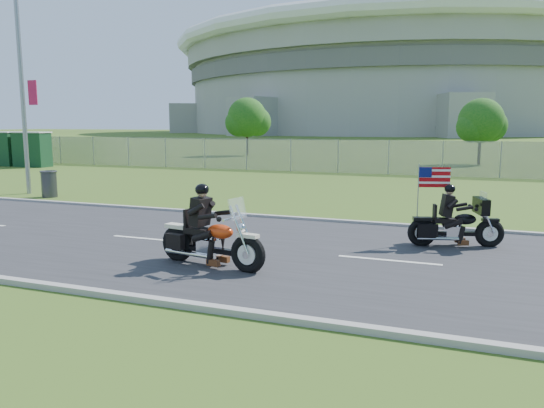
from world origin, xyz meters
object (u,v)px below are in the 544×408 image
at_px(porta_toilet_a, 40,150).
at_px(trash_can, 49,184).
at_px(streetlight, 24,58).
at_px(porta_toilet_b, 24,150).
at_px(motorcycle_lead, 210,241).
at_px(motorcycle_follow, 456,226).
at_px(porta_toilet_c, 9,149).

height_order(porta_toilet_a, trash_can, porta_toilet_a).
xyz_separation_m(streetlight, porta_toilet_b, (-11.42, 10.78, -4.49)).
bearing_deg(motorcycle_lead, porta_toilet_b, 152.10).
bearing_deg(porta_toilet_b, motorcycle_lead, -37.96).
height_order(streetlight, motorcycle_follow, streetlight).
bearing_deg(porta_toilet_a, motorcycle_lead, -39.64).
xyz_separation_m(porta_toilet_a, porta_toilet_b, (-1.40, 0.00, 0.00)).
relative_size(streetlight, porta_toilet_b, 4.35).
bearing_deg(motorcycle_follow, porta_toilet_a, 134.60).
relative_size(porta_toilet_c, motorcycle_follow, 1.03).
relative_size(motorcycle_lead, motorcycle_follow, 1.16).
height_order(motorcycle_lead, motorcycle_follow, motorcycle_follow).
bearing_deg(porta_toilet_a, porta_toilet_b, 180.00).
xyz_separation_m(streetlight, trash_can, (1.62, -0.78, -5.12)).
relative_size(motorcycle_follow, trash_can, 2.16).
height_order(porta_toilet_a, porta_toilet_b, same).
bearing_deg(motorcycle_follow, trash_can, 150.90).
relative_size(porta_toilet_a, porta_toilet_b, 1.00).
xyz_separation_m(porta_toilet_b, motorcycle_follow, (28.67, -15.05, -0.62)).
xyz_separation_m(streetlight, porta_toilet_c, (-12.82, 10.78, -4.49)).
height_order(streetlight, porta_toilet_a, streetlight).
bearing_deg(porta_toilet_c, motorcycle_follow, -26.58).
height_order(streetlight, porta_toilet_b, streetlight).
distance_m(porta_toilet_b, motorcycle_follow, 32.38).
distance_m(streetlight, porta_toilet_a, 15.39).
xyz_separation_m(motorcycle_lead, trash_can, (-10.94, 7.16, -0.03)).
relative_size(streetlight, porta_toilet_a, 4.35).
bearing_deg(motorcycle_follow, motorcycle_lead, -158.47).
distance_m(streetlight, porta_toilet_c, 17.34).
bearing_deg(motorcycle_lead, streetlight, 157.79).
bearing_deg(porta_toilet_a, trash_can, -44.80).
relative_size(porta_toilet_a, trash_can, 2.23).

